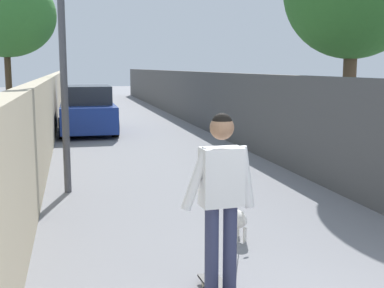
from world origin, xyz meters
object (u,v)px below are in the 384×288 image
object	(u,v)px
person_skateboarder	(221,188)
car_near	(87,111)
dog	(236,218)
lamp_post	(62,33)
tree_left_near	(5,15)

from	to	relation	value
person_skateboarder	car_near	xyz separation A→B (m)	(12.50, 0.81, -0.34)
person_skateboarder	car_near	size ratio (longest dim) A/B	0.42
person_skateboarder	dog	bearing A→B (deg)	-23.26
person_skateboarder	car_near	world-z (taller)	person_skateboarder
lamp_post	person_skateboarder	size ratio (longest dim) A/B	2.35
tree_left_near	dog	xyz separation A→B (m)	(-9.71, -3.72, -3.34)
dog	lamp_post	bearing A→B (deg)	35.14
lamp_post	car_near	distance (m)	8.28
tree_left_near	person_skateboarder	bearing A→B (deg)	-164.76
dog	car_near	size ratio (longest dim) A/B	0.46
tree_left_near	lamp_post	bearing A→B (deg)	-166.29
dog	car_near	xyz separation A→B (m)	(10.96, 1.48, 0.44)
lamp_post	car_near	size ratio (longest dim) A/B	0.99
car_near	tree_left_near	bearing A→B (deg)	119.15
tree_left_near	car_near	xyz separation A→B (m)	(1.25, -2.25, -2.90)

